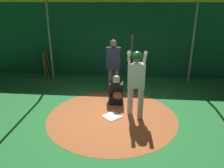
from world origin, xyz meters
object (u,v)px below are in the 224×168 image
at_px(umpire, 114,65).
at_px(bat_rack, 47,63).
at_px(home_plate, 112,116).
at_px(batter, 136,78).
at_px(catcher, 116,93).

relative_size(umpire, bat_rack, 1.75).
bearing_deg(umpire, home_plate, 3.46).
distance_m(batter, umpire, 1.60).
bearing_deg(bat_rack, catcher, 50.54).
distance_m(batter, bat_rack, 4.96).
height_order(batter, bat_rack, batter).
height_order(batter, catcher, batter).
bearing_deg(home_plate, bat_rack, -138.06).
bearing_deg(catcher, batter, 36.84).
bearing_deg(bat_rack, umpire, 57.73).
bearing_deg(batter, catcher, -143.16).
bearing_deg(bat_rack, home_plate, 41.94).
bearing_deg(umpire, batter, 26.26).
height_order(catcher, umpire, umpire).
height_order(batter, umpire, batter).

